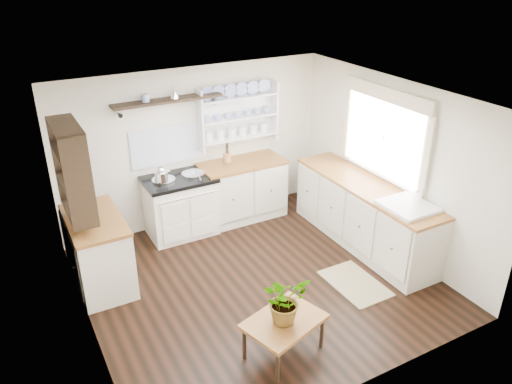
{
  "coord_description": "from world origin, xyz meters",
  "views": [
    {
      "loc": [
        -2.48,
        -4.46,
        3.7
      ],
      "look_at": [
        0.1,
        0.25,
        1.1
      ],
      "focal_mm": 35.0,
      "sensor_mm": 36.0,
      "label": 1
    }
  ],
  "objects": [
    {
      "name": "back_cabinets",
      "position": [
        0.6,
        1.6,
        0.46
      ],
      "size": [
        1.27,
        0.63,
        0.9
      ],
      "color": "beige",
      "rests_on": "floor"
    },
    {
      "name": "wall_back",
      "position": [
        0.0,
        1.9,
        1.15
      ],
      "size": [
        4.0,
        0.02,
        2.3
      ],
      "primitive_type": "cube",
      "color": "beige",
      "rests_on": "ground"
    },
    {
      "name": "floor_rug",
      "position": [
        1.01,
        -0.63,
        0.01
      ],
      "size": [
        0.55,
        0.85,
        0.02
      ],
      "primitive_type": "cube",
      "rotation": [
        0.0,
        0.0,
        0.01
      ],
      "color": "olive",
      "rests_on": "floor"
    },
    {
      "name": "aga_cooker",
      "position": [
        -0.4,
        1.57,
        0.44
      ],
      "size": [
        0.97,
        0.68,
        0.9
      ],
      "color": "white",
      "rests_on": "floor"
    },
    {
      "name": "plate_rack",
      "position": [
        0.65,
        1.86,
        1.56
      ],
      "size": [
        1.2,
        0.22,
        0.9
      ],
      "color": "white",
      "rests_on": "wall_back"
    },
    {
      "name": "left_shelving",
      "position": [
        -1.84,
        0.9,
        1.55
      ],
      "size": [
        0.28,
        0.8,
        1.05
      ],
      "primitive_type": "cube",
      "color": "black",
      "rests_on": "wall_left"
    },
    {
      "name": "kettle",
      "position": [
        -0.68,
        1.45,
        1.03
      ],
      "size": [
        0.17,
        0.17,
        0.21
      ],
      "primitive_type": null,
      "color": "silver",
      "rests_on": "aga_cooker"
    },
    {
      "name": "floor",
      "position": [
        0.0,
        0.0,
        0.0
      ],
      "size": [
        4.0,
        3.8,
        0.01
      ],
      "primitive_type": "cube",
      "color": "black",
      "rests_on": "ground"
    },
    {
      "name": "belfast_sink",
      "position": [
        1.7,
        -0.65,
        0.8
      ],
      "size": [
        0.55,
        0.6,
        0.45
      ],
      "color": "white",
      "rests_on": "right_cabinets"
    },
    {
      "name": "wall_right",
      "position": [
        2.0,
        0.0,
        1.15
      ],
      "size": [
        0.02,
        3.8,
        2.3
      ],
      "primitive_type": "cube",
      "color": "beige",
      "rests_on": "ground"
    },
    {
      "name": "high_shelf",
      "position": [
        -0.4,
        1.78,
        1.91
      ],
      "size": [
        1.5,
        0.29,
        0.16
      ],
      "color": "black",
      "rests_on": "wall_back"
    },
    {
      "name": "left_cabinets",
      "position": [
        -1.7,
        0.9,
        0.46
      ],
      "size": [
        0.62,
        1.13,
        0.9
      ],
      "color": "beige",
      "rests_on": "floor"
    },
    {
      "name": "utensil_crock",
      "position": [
        0.4,
        1.68,
        0.98
      ],
      "size": [
        0.11,
        0.11,
        0.13
      ],
      "primitive_type": "cylinder",
      "color": "#AA743E",
      "rests_on": "back_cabinets"
    },
    {
      "name": "ceiling",
      "position": [
        0.0,
        0.0,
        2.3
      ],
      "size": [
        4.0,
        3.8,
        0.01
      ],
      "primitive_type": "cube",
      "color": "white",
      "rests_on": "wall_back"
    },
    {
      "name": "wall_left",
      "position": [
        -2.0,
        0.0,
        1.15
      ],
      "size": [
        0.02,
        3.8,
        2.3
      ],
      "primitive_type": "cube",
      "color": "beige",
      "rests_on": "ground"
    },
    {
      "name": "window",
      "position": [
        1.95,
        0.15,
        1.56
      ],
      "size": [
        0.08,
        1.55,
        1.22
      ],
      "color": "white",
      "rests_on": "wall_right"
    },
    {
      "name": "center_table",
      "position": [
        -0.37,
        -1.19,
        0.37
      ],
      "size": [
        0.89,
        0.75,
        0.42
      ],
      "rotation": [
        0.0,
        0.0,
        0.29
      ],
      "color": "brown",
      "rests_on": "floor"
    },
    {
      "name": "potted_plant",
      "position": [
        -0.37,
        -1.19,
        0.66
      ],
      "size": [
        0.5,
        0.45,
        0.49
      ],
      "primitive_type": "imported",
      "rotation": [
        0.0,
        0.0,
        0.17
      ],
      "color": "#3F7233",
      "rests_on": "center_table"
    },
    {
      "name": "right_cabinets",
      "position": [
        1.7,
        0.1,
        0.46
      ],
      "size": [
        0.62,
        2.43,
        0.9
      ],
      "color": "beige",
      "rests_on": "floor"
    }
  ]
}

